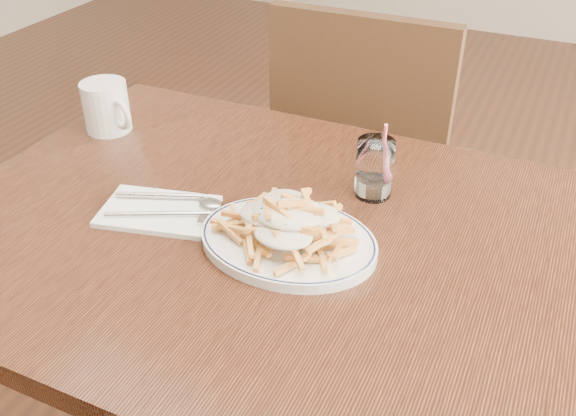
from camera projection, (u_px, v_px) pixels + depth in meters
The scene contains 8 objects.
table at pixel (299, 275), 1.05m from camera, with size 1.20×0.80×0.75m.
chair_far at pixel (367, 159), 1.66m from camera, with size 0.43×0.43×0.94m.
fries_plate at pixel (288, 241), 0.98m from camera, with size 0.32×0.30×0.02m.
loaded_fries at pixel (288, 218), 0.96m from camera, with size 0.25×0.23×0.06m.
napkin at pixel (158, 211), 1.06m from camera, with size 0.19×0.12×0.01m, color white.
cutlery at pixel (160, 205), 1.06m from camera, with size 0.21×0.15×0.01m.
water_glass at pixel (374, 172), 1.09m from camera, with size 0.06×0.06×0.14m.
coffee_mug at pixel (107, 107), 1.29m from camera, with size 0.13×0.09×0.10m.
Camera 1 is at (0.33, -0.75, 1.35)m, focal length 40.00 mm.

